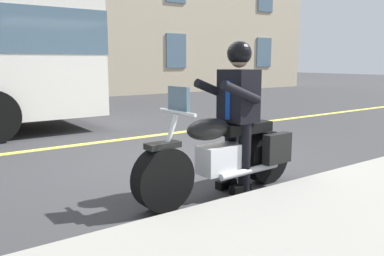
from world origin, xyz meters
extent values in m
plane|color=#333335|center=(0.00, 0.00, 0.00)|extent=(80.00, 80.00, 0.00)
cube|color=#E5DB4C|center=(0.00, -2.00, 0.01)|extent=(60.00, 0.16, 0.01)
cylinder|color=black|center=(1.19, 1.59, 0.33)|extent=(0.67, 0.23, 0.66)
cylinder|color=black|center=(-0.36, 1.52, 0.33)|extent=(0.67, 0.23, 0.66)
cube|color=silver|center=(0.39, 1.55, 0.42)|extent=(0.57, 0.31, 0.32)
ellipsoid|color=black|center=(0.59, 1.56, 0.78)|extent=(0.57, 0.31, 0.24)
cube|color=black|center=(0.04, 1.54, 0.74)|extent=(0.71, 0.31, 0.12)
cube|color=black|center=(-0.32, 1.74, 0.48)|extent=(0.41, 0.14, 0.36)
cube|color=black|center=(-0.30, 1.30, 0.48)|extent=(0.41, 0.14, 0.36)
cylinder|color=silver|center=(1.17, 1.59, 0.60)|extent=(0.35, 0.07, 0.76)
cylinder|color=silver|center=(1.01, 1.58, 1.00)|extent=(0.06, 0.60, 0.04)
cube|color=black|center=(1.19, 1.59, 0.68)|extent=(0.37, 0.18, 0.06)
cylinder|color=silver|center=(0.09, 1.70, 0.26)|extent=(0.90, 0.12, 0.08)
cube|color=slate|center=(0.99, 1.58, 1.12)|extent=(0.05, 0.32, 0.28)
cylinder|color=black|center=(0.14, 1.66, 0.42)|extent=(0.14, 0.14, 0.84)
cube|color=black|center=(0.20, 1.66, 0.05)|extent=(0.26, 0.12, 0.10)
cylinder|color=black|center=(0.15, 1.42, 0.42)|extent=(0.14, 0.14, 0.84)
cube|color=black|center=(0.21, 1.43, 0.05)|extent=(0.26, 0.12, 0.10)
cube|color=black|center=(0.14, 1.54, 1.12)|extent=(0.34, 0.41, 0.60)
cube|color=navy|center=(0.30, 1.55, 1.08)|extent=(0.03, 0.07, 0.44)
cylinder|color=black|center=(0.31, 1.77, 1.18)|extent=(0.56, 0.13, 0.28)
cylinder|color=black|center=(0.33, 1.33, 1.18)|extent=(0.56, 0.13, 0.28)
sphere|color=tan|center=(0.14, 1.54, 1.55)|extent=(0.22, 0.22, 0.22)
sphere|color=black|center=(0.14, 1.54, 1.60)|extent=(0.28, 0.28, 0.28)
cube|color=slate|center=(-13.04, -10.97, 2.00)|extent=(1.10, 0.06, 1.60)
cube|color=slate|center=(-7.18, -10.97, 2.00)|extent=(1.10, 0.06, 1.60)
cube|color=slate|center=(-1.31, -10.97, 2.00)|extent=(1.10, 0.06, 1.60)
camera|label=1|loc=(3.18, 4.89, 1.51)|focal=36.66mm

